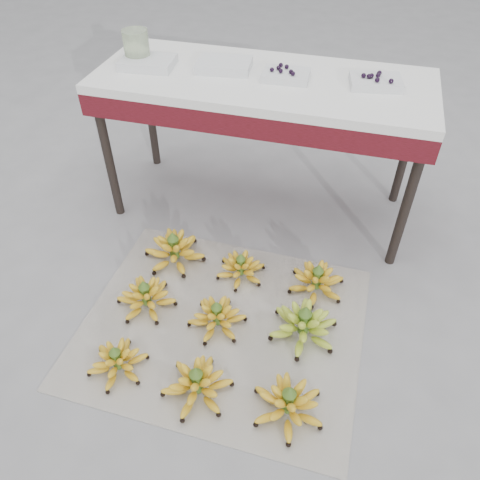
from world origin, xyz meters
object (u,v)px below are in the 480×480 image
(bunch_back_right, at_px, (317,281))
(tray_far_right, at_px, (376,82))
(vendor_table, at_px, (263,94))
(tray_right, at_px, (286,75))
(newspaper_mat, at_px, (223,325))
(tray_far_left, at_px, (148,63))
(bunch_mid_left, at_px, (146,297))
(bunch_front_left, at_px, (117,361))
(bunch_front_center, at_px, (197,384))
(bunch_mid_center, at_px, (217,317))
(tray_left, at_px, (224,65))
(bunch_back_center, at_px, (241,268))
(bunch_front_right, at_px, (288,404))
(bunch_back_left, at_px, (174,250))
(glass_jar, at_px, (137,47))
(bunch_mid_right, at_px, (304,325))

(bunch_back_right, height_order, tray_far_right, tray_far_right)
(vendor_table, distance_m, tray_right, 0.16)
(newspaper_mat, bearing_deg, tray_far_left, 126.19)
(vendor_table, bearing_deg, bunch_mid_left, -110.18)
(bunch_front_left, xyz_separation_m, tray_far_left, (-0.28, 1.20, 0.76))
(bunch_mid_left, bearing_deg, bunch_front_center, -31.99)
(bunch_mid_left, height_order, bunch_mid_center, bunch_mid_left)
(newspaper_mat, xyz_separation_m, tray_left, (-0.26, 0.94, 0.81))
(bunch_front_center, distance_m, tray_far_left, 1.56)
(bunch_back_center, bearing_deg, tray_far_right, 35.98)
(bunch_mid_left, height_order, bunch_back_center, bunch_mid_left)
(tray_far_left, height_order, tray_far_right, tray_far_right)
(tray_left, bearing_deg, tray_far_right, 0.39)
(bunch_front_left, xyz_separation_m, tray_far_right, (0.83, 1.28, 0.76))
(tray_far_left, bearing_deg, bunch_mid_center, -54.93)
(bunch_front_right, relative_size, tray_far_left, 1.34)
(tray_far_left, bearing_deg, vendor_table, 3.79)
(tray_far_left, bearing_deg, bunch_back_left, -62.62)
(bunch_back_right, xyz_separation_m, glass_jar, (-1.08, 0.57, 0.81))
(bunch_mid_center, height_order, vendor_table, vendor_table)
(bunch_back_center, height_order, tray_far_left, tray_far_left)
(tray_far_right, bearing_deg, bunch_front_left, -123.01)
(bunch_front_right, xyz_separation_m, bunch_back_left, (-0.73, 0.67, 0.01))
(vendor_table, xyz_separation_m, glass_jar, (-0.65, -0.00, 0.17))
(newspaper_mat, xyz_separation_m, tray_far_left, (-0.64, 0.87, 0.81))
(vendor_table, height_order, tray_far_left, tray_far_left)
(bunch_back_left, height_order, bunch_back_center, bunch_back_left)
(bunch_front_center, distance_m, bunch_mid_left, 0.53)
(bunch_back_center, height_order, tray_far_right, tray_far_right)
(bunch_mid_left, distance_m, tray_left, 1.20)
(bunch_front_left, height_order, vendor_table, vendor_table)
(bunch_back_center, distance_m, tray_left, 1.01)
(vendor_table, bearing_deg, bunch_front_right, -71.43)
(bunch_back_right, bearing_deg, glass_jar, 148.82)
(bunch_mid_center, relative_size, tray_far_right, 1.04)
(newspaper_mat, height_order, bunch_back_center, bunch_back_center)
(bunch_front_left, bearing_deg, bunch_back_center, 47.53)
(newspaper_mat, relative_size, bunch_front_right, 3.33)
(newspaper_mat, height_order, tray_left, tray_left)
(bunch_mid_left, bearing_deg, tray_right, 75.70)
(tray_far_right, height_order, glass_jar, glass_jar)
(newspaper_mat, xyz_separation_m, vendor_table, (-0.05, 0.91, 0.70))
(bunch_mid_left, xyz_separation_m, glass_jar, (-0.33, 0.89, 0.81))
(bunch_mid_right, xyz_separation_m, tray_far_left, (-1.00, 0.82, 0.75))
(bunch_front_center, distance_m, vendor_table, 1.41)
(bunch_front_left, bearing_deg, bunch_mid_right, 13.75)
(bunch_mid_center, bearing_deg, bunch_mid_right, 5.48)
(tray_left, distance_m, glass_jar, 0.45)
(bunch_back_center, bearing_deg, bunch_front_right, -77.13)
(tray_far_left, xyz_separation_m, glass_jar, (-0.07, 0.04, 0.06))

